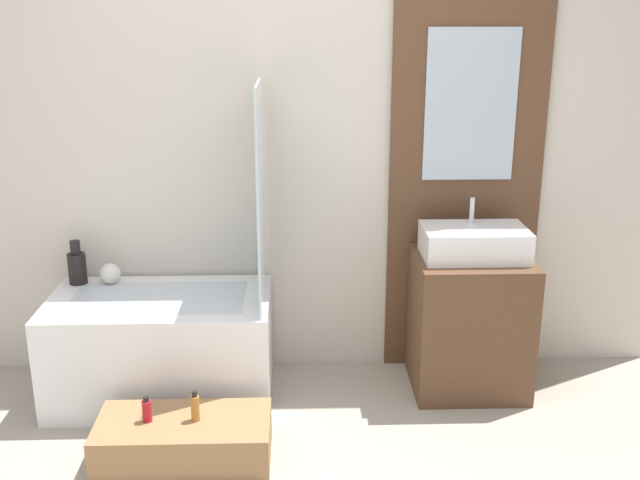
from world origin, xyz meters
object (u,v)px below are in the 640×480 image
bathtub (162,346)px  bottle_soap_secondary (195,407)px  sink (474,243)px  vase_tall_dark (77,266)px  vase_round_light (110,274)px  bottle_soap_primary (147,410)px  wooden_step_bench (184,439)px

bathtub → bottle_soap_secondary: size_ratio=7.75×
bathtub → sink: size_ratio=2.13×
sink → vase_tall_dark: bearing=175.1°
vase_round_light → bathtub: bearing=-37.2°
vase_round_light → bottle_soap_primary: bearing=-68.4°
vase_tall_dark → vase_round_light: (0.17, -0.01, -0.04)m
wooden_step_bench → sink: size_ratio=1.48×
bathtub → wooden_step_bench: size_ratio=1.44×
vase_tall_dark → bottle_soap_secondary: vase_tall_dark is taller
wooden_step_bench → sink: sink is taller
wooden_step_bench → vase_round_light: bearing=120.4°
bathtub → vase_tall_dark: vase_tall_dark is taller
bathtub → vase_tall_dark: bearing=153.9°
bottle_soap_primary → bottle_soap_secondary: bottle_soap_secondary is taller
sink → bottle_soap_secondary: size_ratio=3.64×
vase_round_light → wooden_step_bench: bearing=-59.6°
bathtub → bottle_soap_secondary: bearing=-67.5°
vase_tall_dark → wooden_step_bench: bearing=-51.6°
sink → wooden_step_bench: bearing=-155.8°
bathtub → vase_round_light: vase_round_light is taller
bathtub → wooden_step_bench: 0.65m
sink → vase_tall_dark: (-2.07, 0.18, -0.17)m
wooden_step_bench → bottle_soap_primary: (-0.16, 0.00, 0.15)m
vase_tall_dark → bottle_soap_secondary: (0.71, -0.82, -0.38)m
bathtub → sink: sink is taller
wooden_step_bench → bottle_soap_primary: bottle_soap_primary is taller
wooden_step_bench → bottle_soap_secondary: 0.17m
bottle_soap_primary → bottle_soap_secondary: 0.21m
vase_round_light → bottle_soap_primary: vase_round_light is taller
sink → bottle_soap_secondary: bearing=-154.8°
bathtub → wooden_step_bench: bearing=-72.5°
sink → bottle_soap_primary: 1.79m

